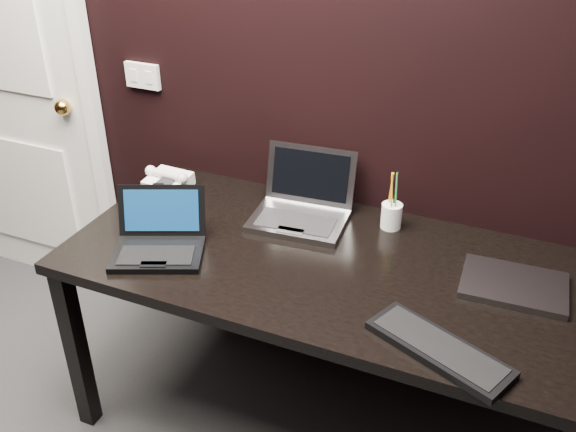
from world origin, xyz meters
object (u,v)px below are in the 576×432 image
at_px(netbook, 159,241).
at_px(silver_laptop, 302,208).
at_px(closed_laptop, 514,285).
at_px(desk, 323,278).
at_px(ext_keyboard, 439,349).
at_px(desk_phone, 168,181).
at_px(pen_cup, 391,215).
at_px(mobile_phone, 159,198).
at_px(door, 3,72).

distance_m(netbook, silver_laptop, 0.52).
bearing_deg(silver_laptop, closed_laptop, -9.68).
bearing_deg(desk, silver_laptop, 127.90).
relative_size(ext_keyboard, desk_phone, 2.18).
distance_m(desk, silver_laptop, 0.29).
relative_size(closed_laptop, desk_phone, 1.66).
relative_size(netbook, desk_phone, 1.92).
bearing_deg(closed_laptop, silver_laptop, 170.32).
xyz_separation_m(desk, pen_cup, (0.15, 0.28, 0.13)).
height_order(desk, ext_keyboard, ext_keyboard).
distance_m(silver_laptop, ext_keyboard, 0.79).
bearing_deg(desk_phone, closed_laptop, -5.71).
distance_m(netbook, mobile_phone, 0.31).
xyz_separation_m(mobile_phone, pen_cup, (0.84, 0.19, 0.02)).
bearing_deg(mobile_phone, desk, -7.40).
bearing_deg(mobile_phone, silver_laptop, 13.15).
bearing_deg(pen_cup, desk_phone, -175.64).
bearing_deg(closed_laptop, door, 172.56).
distance_m(door, mobile_phone, 1.04).
xyz_separation_m(door, desk_phone, (0.92, -0.16, -0.27)).
bearing_deg(closed_laptop, desk, -171.97).
xyz_separation_m(silver_laptop, ext_keyboard, (0.60, -0.50, -0.03)).
bearing_deg(desk, closed_laptop, 8.03).
bearing_deg(silver_laptop, desk_phone, 179.66).
bearing_deg(silver_laptop, mobile_phone, -166.85).
bearing_deg(silver_laptop, desk, -52.10).
distance_m(desk_phone, pen_cup, 0.88).
height_order(door, closed_laptop, door).
bearing_deg(desk_phone, pen_cup, 4.36).
relative_size(door, netbook, 5.77).
xyz_separation_m(silver_laptop, mobile_phone, (-0.52, -0.12, -0.01)).
distance_m(door, desk_phone, 0.97).
xyz_separation_m(door, pen_cup, (1.80, -0.09, -0.25)).
distance_m(desk, ext_keyboard, 0.53).
bearing_deg(pen_cup, door, 177.03).
xyz_separation_m(netbook, closed_laptop, (1.11, 0.25, -0.03)).
relative_size(desk_phone, mobile_phone, 2.22).
distance_m(door, silver_laptop, 1.52).
height_order(desk, silver_laptop, silver_laptop).
relative_size(desk_phone, pen_cup, 0.90).
bearing_deg(desk_phone, desk, -16.42).
xyz_separation_m(closed_laptop, pen_cup, (-0.44, 0.20, 0.04)).
relative_size(door, desk_phone, 11.07).
distance_m(ext_keyboard, closed_laptop, 0.40).
bearing_deg(desk, netbook, -161.74).
relative_size(door, silver_laptop, 6.00).
height_order(desk, netbook, netbook).
distance_m(closed_laptop, mobile_phone, 1.28).
bearing_deg(ext_keyboard, pen_cup, 116.98).
distance_m(door, desk, 1.73).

